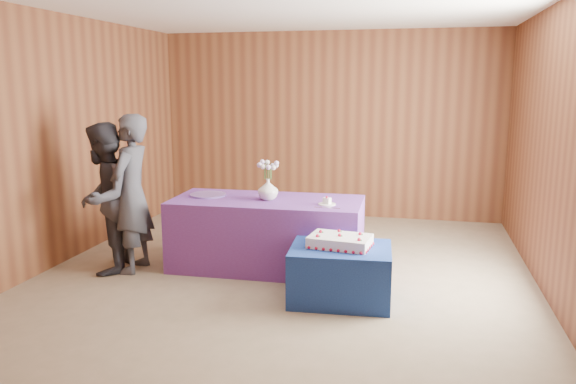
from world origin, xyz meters
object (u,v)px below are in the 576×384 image
(vase, at_px, (268,189))
(guest_right, at_px, (104,198))
(serving_table, at_px, (267,234))
(cake_table, at_px, (340,274))
(guest_left, at_px, (131,194))
(sheet_cake, at_px, (340,241))

(vase, height_order, guest_right, guest_right)
(serving_table, height_order, guest_right, guest_right)
(cake_table, relative_size, guest_right, 0.57)
(guest_left, xyz_separation_m, guest_right, (-0.26, -0.09, -0.04))
(cake_table, bearing_deg, serving_table, 136.30)
(cake_table, xyz_separation_m, vase, (-0.88, 0.73, 0.61))
(serving_table, height_order, sheet_cake, serving_table)
(sheet_cake, xyz_separation_m, guest_left, (-2.23, 0.32, 0.28))
(vase, relative_size, guest_right, 0.14)
(sheet_cake, xyz_separation_m, guest_right, (-2.49, 0.22, 0.23))
(serving_table, distance_m, guest_left, 1.48)
(guest_right, bearing_deg, guest_left, 100.05)
(vase, xyz_separation_m, guest_right, (-1.62, -0.48, -0.08))
(vase, bearing_deg, sheet_cake, -39.06)
(vase, relative_size, guest_left, 0.13)
(guest_left, bearing_deg, sheet_cake, 79.83)
(cake_table, xyz_separation_m, sheet_cake, (-0.01, 0.03, 0.30))
(vase, distance_m, guest_right, 1.70)
(vase, height_order, guest_left, guest_left)
(sheet_cake, bearing_deg, serving_table, 148.14)
(cake_table, relative_size, serving_table, 0.45)
(cake_table, bearing_deg, guest_left, 167.43)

